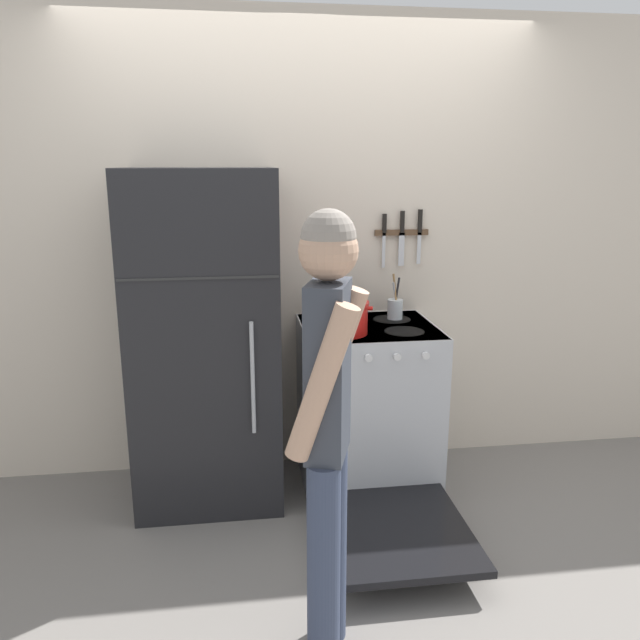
{
  "coord_description": "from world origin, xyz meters",
  "views": [
    {
      "loc": [
        -0.4,
        -3.47,
        1.76
      ],
      "look_at": [
        0.02,
        -0.47,
        0.99
      ],
      "focal_mm": 35.0,
      "sensor_mm": 36.0,
      "label": 1
    }
  ],
  "objects_px": {
    "refrigerator": "(205,340)",
    "dutch_oven_pot": "(343,317)",
    "stove_range": "(368,409)",
    "tea_kettle": "(337,309)",
    "utensil_jar": "(395,308)",
    "person": "(328,418)"
  },
  "relations": [
    {
      "from": "utensil_jar",
      "to": "person",
      "type": "relative_size",
      "value": 0.16
    },
    {
      "from": "stove_range",
      "to": "person",
      "type": "distance_m",
      "value": 1.34
    },
    {
      "from": "stove_range",
      "to": "tea_kettle",
      "type": "xyz_separation_m",
      "value": [
        -0.15,
        0.17,
        0.53
      ]
    },
    {
      "from": "refrigerator",
      "to": "dutch_oven_pot",
      "type": "xyz_separation_m",
      "value": [
        0.7,
        -0.13,
        0.13
      ]
    },
    {
      "from": "refrigerator",
      "to": "tea_kettle",
      "type": "bearing_deg",
      "value": 10.04
    },
    {
      "from": "stove_range",
      "to": "dutch_oven_pot",
      "type": "xyz_separation_m",
      "value": [
        -0.16,
        -0.09,
        0.54
      ]
    },
    {
      "from": "person",
      "to": "stove_range",
      "type": "bearing_deg",
      "value": -0.55
    },
    {
      "from": "dutch_oven_pot",
      "to": "tea_kettle",
      "type": "distance_m",
      "value": 0.26
    },
    {
      "from": "utensil_jar",
      "to": "person",
      "type": "xyz_separation_m",
      "value": [
        -0.58,
        -1.36,
        -0.05
      ]
    },
    {
      "from": "tea_kettle",
      "to": "person",
      "type": "distance_m",
      "value": 1.38
    },
    {
      "from": "dutch_oven_pot",
      "to": "person",
      "type": "xyz_separation_m",
      "value": [
        -0.24,
        -1.09,
        -0.07
      ]
    },
    {
      "from": "tea_kettle",
      "to": "person",
      "type": "height_order",
      "value": "person"
    },
    {
      "from": "utensil_jar",
      "to": "person",
      "type": "height_order",
      "value": "person"
    },
    {
      "from": "person",
      "to": "refrigerator",
      "type": "bearing_deg",
      "value": 38.71
    },
    {
      "from": "stove_range",
      "to": "refrigerator",
      "type": "bearing_deg",
      "value": 177.25
    },
    {
      "from": "refrigerator",
      "to": "utensil_jar",
      "type": "bearing_deg",
      "value": 7.27
    },
    {
      "from": "utensil_jar",
      "to": "stove_range",
      "type": "bearing_deg",
      "value": -135.79
    },
    {
      "from": "refrigerator",
      "to": "dutch_oven_pot",
      "type": "height_order",
      "value": "refrigerator"
    },
    {
      "from": "utensil_jar",
      "to": "tea_kettle",
      "type": "bearing_deg",
      "value": -178.88
    },
    {
      "from": "stove_range",
      "to": "dutch_oven_pot",
      "type": "distance_m",
      "value": 0.57
    },
    {
      "from": "stove_range",
      "to": "tea_kettle",
      "type": "relative_size",
      "value": 6.2
    },
    {
      "from": "utensil_jar",
      "to": "person",
      "type": "bearing_deg",
      "value": -113.25
    }
  ]
}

